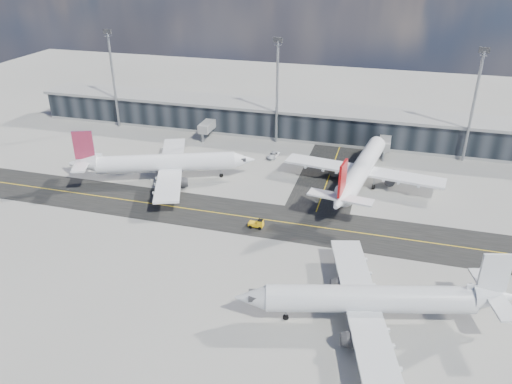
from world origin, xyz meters
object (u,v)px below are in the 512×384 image
(airliner_af, at_px, (163,163))
(baggage_tug, at_px, (257,224))
(airliner_near, at_px, (374,299))
(airliner_redtail, at_px, (361,169))
(service_van, at_px, (273,155))

(airliner_af, relative_size, baggage_tug, 13.88)
(airliner_near, relative_size, baggage_tug, 13.42)
(airliner_redtail, distance_m, airliner_near, 46.87)
(airliner_redtail, bearing_deg, airliner_af, -160.46)
(airliner_near, xyz_separation_m, baggage_tug, (-23.81, 21.58, -3.06))
(baggage_tug, height_order, service_van, baggage_tug)
(service_van, bearing_deg, airliner_redtail, -20.22)
(airliner_af, relative_size, airliner_redtail, 0.95)
(airliner_redtail, xyz_separation_m, service_van, (-23.59, 11.20, -3.59))
(airliner_af, distance_m, airliner_near, 63.45)
(service_van, bearing_deg, airliner_near, -57.66)
(airliner_redtail, relative_size, baggage_tug, 14.56)
(airliner_af, distance_m, service_van, 30.01)
(airliner_near, distance_m, baggage_tug, 32.28)
(baggage_tug, xyz_separation_m, service_van, (-5.79, 36.11, -0.24))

